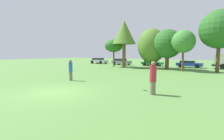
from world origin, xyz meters
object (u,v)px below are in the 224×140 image
object	(u,v)px
tree_4	(183,42)
parked_car_blue	(189,64)
tree_0	(114,46)
parked_car_silver	(99,61)
tree_2	(152,46)
tree_5	(220,29)
person_thrower	(71,70)
tree_1	(124,33)
parked_car_grey	(121,62)
parked_car_green	(152,63)
tree_3	(168,44)
frisbee	(118,53)
person_catcher	(153,78)

from	to	relation	value
tree_4	parked_car_blue	xyz separation A→B (m)	(-0.25, 6.92, -3.22)
tree_0	parked_car_blue	xyz separation A→B (m)	(11.34, 5.41, -3.02)
parked_car_silver	tree_2	bearing A→B (deg)	-18.67
tree_5	parked_car_blue	distance (m)	8.65
person_thrower	tree_0	world-z (taller)	tree_0
tree_1	parked_car_grey	xyz separation A→B (m)	(-3.76, 5.63, -4.99)
tree_5	parked_car_green	distance (m)	13.17
tree_0	parked_car_silver	xyz separation A→B (m)	(-7.82, 5.85, -2.94)
tree_1	tree_3	xyz separation A→B (m)	(6.83, 0.63, -1.97)
tree_0	tree_2	distance (m)	6.63
tree_3	tree_5	world-z (taller)	tree_5
frisbee	tree_3	bearing A→B (deg)	93.69
tree_3	parked_car_blue	xyz separation A→B (m)	(2.19, 5.30, -3.08)
person_thrower	tree_3	world-z (taller)	tree_3
frisbee	parked_car_silver	world-z (taller)	frisbee
tree_4	parked_car_green	xyz separation A→B (m)	(-6.74, 7.21, -3.21)
tree_1	parked_car_grey	world-z (taller)	tree_1
person_catcher	person_thrower	bearing A→B (deg)	0.00
parked_car_blue	tree_2	bearing A→B (deg)	-133.51
tree_4	tree_0	bearing A→B (deg)	172.59
tree_5	parked_car_green	xyz separation A→B (m)	(-10.59, 6.38, -4.56)
frisbee	parked_car_green	size ratio (longest dim) A/B	0.07
tree_0	tree_1	size ratio (longest dim) A/B	0.62
person_thrower	parked_car_silver	bearing A→B (deg)	129.15
tree_3	tree_0	bearing A→B (deg)	-179.26
tree_0	tree_3	world-z (taller)	tree_3
parked_car_green	parked_car_blue	bearing A→B (deg)	-1.26
tree_4	parked_car_silver	xyz separation A→B (m)	(-19.42, 7.36, -3.14)
tree_0	parked_car_silver	distance (m)	10.21
tree_0	tree_3	bearing A→B (deg)	0.74
person_thrower	person_catcher	bearing A→B (deg)	-0.00
tree_1	parked_car_blue	size ratio (longest dim) A/B	1.91
person_thrower	frisbee	bearing A→B (deg)	0.47
tree_2	parked_car_green	xyz separation A→B (m)	(-1.75, 5.06, -2.87)
frisbee	tree_2	xyz separation A→B (m)	(-3.56, 16.03, 1.16)
tree_3	parked_car_green	xyz separation A→B (m)	(-4.30, 5.58, -3.07)
tree_0	parked_car_green	size ratio (longest dim) A/B	1.22
tree_0	tree_4	xyz separation A→B (m)	(11.59, -1.51, 0.20)
tree_2	tree_4	xyz separation A→B (m)	(5.00, -2.14, 0.35)
tree_1	tree_4	size ratio (longest dim) A/B	1.44
tree_2	tree_3	distance (m)	2.61
frisbee	person_catcher	bearing A→B (deg)	-8.10
parked_car_grey	tree_4	bearing A→B (deg)	-25.72
tree_0	parked_car_blue	world-z (taller)	tree_0
tree_5	parked_car_silver	distance (m)	24.58
tree_5	parked_car_blue	size ratio (longest dim) A/B	1.88
tree_2	tree_4	size ratio (longest dim) A/B	1.16
person_catcher	tree_4	bearing A→B (deg)	-78.51
parked_car_silver	tree_0	bearing A→B (deg)	-35.56
parked_car_grey	tree_2	bearing A→B (deg)	-27.94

